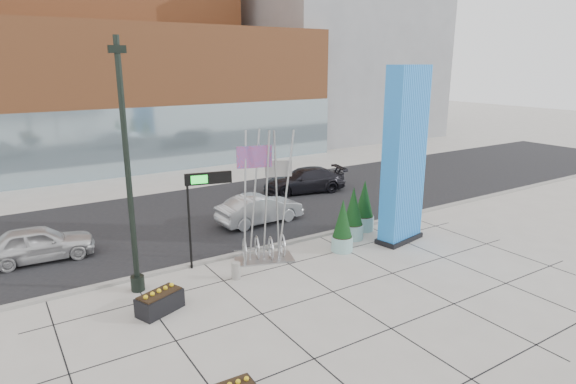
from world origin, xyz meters
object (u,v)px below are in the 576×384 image
overhead_street_sign (203,186)px  car_silver_mid (260,209)px  public_art_sculpture (264,227)px  blue_pylon (404,160)px  lamp_post (130,194)px  concrete_bollard (236,271)px  car_white_west (38,244)px

overhead_street_sign → car_silver_mid: overhead_street_sign is taller
car_silver_mid → public_art_sculpture: bearing=149.9°
blue_pylon → overhead_street_sign: blue_pylon is taller
blue_pylon → public_art_sculpture: (-6.51, 1.46, -2.43)m
lamp_post → concrete_bollard: lamp_post is taller
blue_pylon → lamp_post: bearing=161.9°
blue_pylon → overhead_street_sign: 9.11m
overhead_street_sign → car_white_west: size_ratio=0.90×
lamp_post → overhead_street_sign: size_ratio=2.28×
concrete_bollard → car_silver_mid: (4.11, 5.39, 0.42)m
lamp_post → car_silver_mid: size_ratio=1.97×
lamp_post → concrete_bollard: (3.50, -1.07, -3.36)m
car_white_west → car_silver_mid: bearing=-90.1°
public_art_sculpture → car_white_west: public_art_sculpture is taller
blue_pylon → public_art_sculpture: blue_pylon is taller
public_art_sculpture → overhead_street_sign: 3.11m
blue_pylon → car_white_west: 16.30m
overhead_street_sign → car_silver_mid: bearing=51.0°
lamp_post → concrete_bollard: bearing=-17.1°
blue_pylon → public_art_sculpture: bearing=156.3°
concrete_bollard → car_silver_mid: bearing=52.7°
lamp_post → overhead_street_sign: bearing=14.5°
lamp_post → car_white_west: size_ratio=2.04×
overhead_street_sign → blue_pylon: bearing=-1.4°
public_art_sculpture → car_white_west: (-8.10, 5.05, -0.72)m
blue_pylon → car_white_west: size_ratio=1.83×
concrete_bollard → car_silver_mid: car_silver_mid is taller
overhead_street_sign → car_white_west: overhead_street_sign is taller
overhead_street_sign → car_white_west: (-5.80, 4.24, -2.65)m
lamp_post → car_white_west: (-2.72, 5.04, -2.94)m
blue_pylon → public_art_sculpture: 7.10m
concrete_bollard → car_white_west: size_ratio=0.15×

